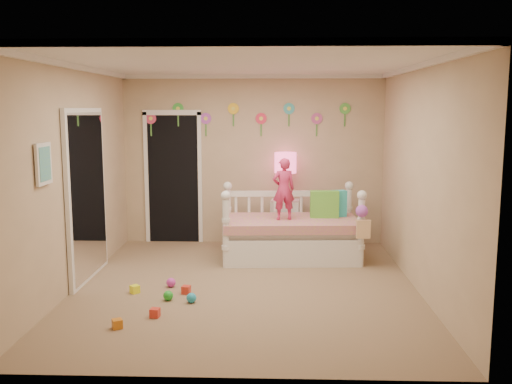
{
  "coord_description": "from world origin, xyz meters",
  "views": [
    {
      "loc": [
        0.34,
        -6.36,
        2.11
      ],
      "look_at": [
        0.1,
        0.6,
        1.05
      ],
      "focal_mm": 39.2,
      "sensor_mm": 36.0,
      "label": 1
    }
  ],
  "objects_px": {
    "table_lamp": "(285,169)",
    "daybed": "(291,222)",
    "nightstand": "(285,223)",
    "child": "(284,189)"
  },
  "relations": [
    {
      "from": "nightstand",
      "to": "table_lamp",
      "type": "distance_m",
      "value": 0.84
    },
    {
      "from": "table_lamp",
      "to": "daybed",
      "type": "bearing_deg",
      "value": -84.59
    },
    {
      "from": "child",
      "to": "nightstand",
      "type": "relative_size",
      "value": 1.2
    },
    {
      "from": "nightstand",
      "to": "child",
      "type": "bearing_deg",
      "value": -87.01
    },
    {
      "from": "daybed",
      "to": "nightstand",
      "type": "xyz_separation_m",
      "value": [
        -0.07,
        0.72,
        -0.16
      ]
    },
    {
      "from": "nightstand",
      "to": "table_lamp",
      "type": "bearing_deg",
      "value": 5.63
    },
    {
      "from": "daybed",
      "to": "nightstand",
      "type": "height_order",
      "value": "daybed"
    },
    {
      "from": "child",
      "to": "table_lamp",
      "type": "height_order",
      "value": "table_lamp"
    },
    {
      "from": "daybed",
      "to": "nightstand",
      "type": "distance_m",
      "value": 0.74
    },
    {
      "from": "nightstand",
      "to": "daybed",
      "type": "bearing_deg",
      "value": -78.96
    }
  ]
}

